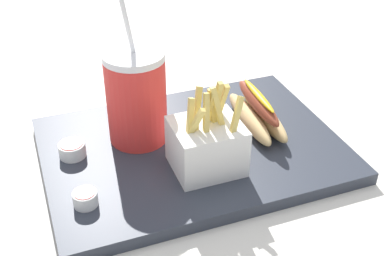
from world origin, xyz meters
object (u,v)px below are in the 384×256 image
object	(u,v)px
fries_basket	(209,144)
ketchup_cup_1	(85,198)
soda_cup	(136,97)
hot_dog_1	(257,113)
ketchup_cup_2	(72,149)

from	to	relation	value
fries_basket	ketchup_cup_1	size ratio (longest dim) A/B	4.09
soda_cup	fries_basket	xyz separation A→B (m)	(-0.07, 0.11, -0.03)
ketchup_cup_1	fries_basket	bearing A→B (deg)	-173.71
hot_dog_1	ketchup_cup_1	world-z (taller)	hot_dog_1
soda_cup	ketchup_cup_2	distance (m)	0.12
hot_dog_1	fries_basket	bearing A→B (deg)	32.82
hot_dog_1	ketchup_cup_1	xyz separation A→B (m)	(0.29, 0.09, -0.01)
hot_dog_1	ketchup_cup_2	world-z (taller)	hot_dog_1
fries_basket	ketchup_cup_1	bearing A→B (deg)	6.29
ketchup_cup_1	ketchup_cup_2	size ratio (longest dim) A/B	0.82
soda_cup	hot_dog_1	xyz separation A→B (m)	(-0.19, 0.03, -0.05)
ketchup_cup_1	ketchup_cup_2	distance (m)	0.11
soda_cup	hot_dog_1	world-z (taller)	soda_cup
soda_cup	fries_basket	bearing A→B (deg)	124.79
hot_dog_1	soda_cup	bearing A→B (deg)	-10.04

